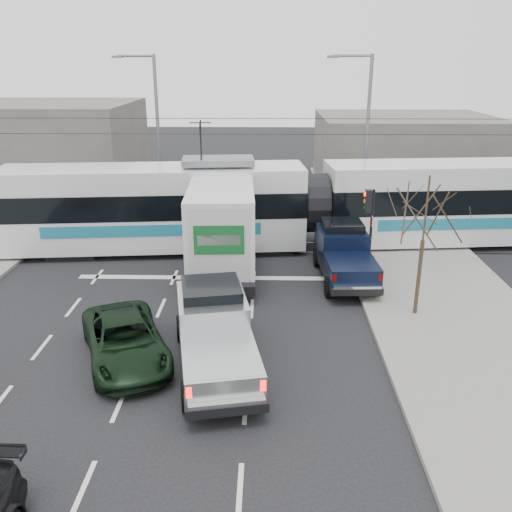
{
  "coord_description": "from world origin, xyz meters",
  "views": [
    {
      "loc": [
        2.25,
        -15.25,
        8.77
      ],
      "look_at": [
        1.84,
        3.81,
        1.8
      ],
      "focal_mm": 38.0,
      "sensor_mm": 36.0,
      "label": 1
    }
  ],
  "objects_px": {
    "street_lamp_near": "(364,132)",
    "green_car": "(125,340)",
    "box_truck": "(222,229)",
    "street_lamp_far": "(155,127)",
    "traffic_signal": "(369,213)",
    "tram": "(314,204)",
    "navy_pickup": "(344,252)",
    "silver_pickup": "(214,329)",
    "bare_tree": "(426,215)"
  },
  "relations": [
    {
      "from": "street_lamp_far",
      "to": "tram",
      "type": "xyz_separation_m",
      "value": [
        8.67,
        -5.79,
        -2.97
      ]
    },
    {
      "from": "street_lamp_near",
      "to": "tram",
      "type": "bearing_deg",
      "value": -126.76
    },
    {
      "from": "traffic_signal",
      "to": "tram",
      "type": "height_order",
      "value": "tram"
    },
    {
      "from": "traffic_signal",
      "to": "tram",
      "type": "xyz_separation_m",
      "value": [
        -1.99,
        3.71,
        -0.6
      ]
    },
    {
      "from": "traffic_signal",
      "to": "street_lamp_far",
      "type": "xyz_separation_m",
      "value": [
        -10.66,
        9.5,
        2.37
      ]
    },
    {
      "from": "street_lamp_far",
      "to": "green_car",
      "type": "height_order",
      "value": "street_lamp_far"
    },
    {
      "from": "street_lamp_far",
      "to": "traffic_signal",
      "type": "bearing_deg",
      "value": -41.72
    },
    {
      "from": "bare_tree",
      "to": "street_lamp_near",
      "type": "relative_size",
      "value": 0.56
    },
    {
      "from": "street_lamp_near",
      "to": "navy_pickup",
      "type": "relative_size",
      "value": 1.65
    },
    {
      "from": "street_lamp_far",
      "to": "green_car",
      "type": "bearing_deg",
      "value": -82.79
    },
    {
      "from": "street_lamp_far",
      "to": "box_truck",
      "type": "bearing_deg",
      "value": -63.7
    },
    {
      "from": "street_lamp_near",
      "to": "box_truck",
      "type": "height_order",
      "value": "street_lamp_near"
    },
    {
      "from": "street_lamp_near",
      "to": "navy_pickup",
      "type": "bearing_deg",
      "value": -103.26
    },
    {
      "from": "traffic_signal",
      "to": "street_lamp_near",
      "type": "xyz_separation_m",
      "value": [
        0.84,
        7.5,
        2.37
      ]
    },
    {
      "from": "tram",
      "to": "green_car",
      "type": "distance_m",
      "value": 12.81
    },
    {
      "from": "street_lamp_near",
      "to": "navy_pickup",
      "type": "height_order",
      "value": "street_lamp_near"
    },
    {
      "from": "silver_pickup",
      "to": "box_truck",
      "type": "relative_size",
      "value": 0.82
    },
    {
      "from": "tram",
      "to": "navy_pickup",
      "type": "height_order",
      "value": "tram"
    },
    {
      "from": "street_lamp_near",
      "to": "tram",
      "type": "xyz_separation_m",
      "value": [
        -2.83,
        -3.79,
        -2.97
      ]
    },
    {
      "from": "street_lamp_near",
      "to": "tram",
      "type": "height_order",
      "value": "street_lamp_near"
    },
    {
      "from": "bare_tree",
      "to": "traffic_signal",
      "type": "height_order",
      "value": "bare_tree"
    },
    {
      "from": "traffic_signal",
      "to": "tram",
      "type": "bearing_deg",
      "value": 118.14
    },
    {
      "from": "bare_tree",
      "to": "green_car",
      "type": "height_order",
      "value": "bare_tree"
    },
    {
      "from": "green_car",
      "to": "navy_pickup",
      "type": "bearing_deg",
      "value": 19.78
    },
    {
      "from": "street_lamp_near",
      "to": "navy_pickup",
      "type": "distance_m",
      "value": 8.93
    },
    {
      "from": "bare_tree",
      "to": "silver_pickup",
      "type": "distance_m",
      "value": 8.09
    },
    {
      "from": "street_lamp_far",
      "to": "navy_pickup",
      "type": "xyz_separation_m",
      "value": [
        9.67,
        -9.77,
        -4.0
      ]
    },
    {
      "from": "silver_pickup",
      "to": "navy_pickup",
      "type": "height_order",
      "value": "navy_pickup"
    },
    {
      "from": "silver_pickup",
      "to": "box_truck",
      "type": "height_order",
      "value": "box_truck"
    },
    {
      "from": "green_car",
      "to": "tram",
      "type": "bearing_deg",
      "value": 36.28
    },
    {
      "from": "navy_pickup",
      "to": "green_car",
      "type": "relative_size",
      "value": 1.13
    },
    {
      "from": "tram",
      "to": "green_car",
      "type": "bearing_deg",
      "value": -126.45
    },
    {
      "from": "street_lamp_far",
      "to": "box_truck",
      "type": "relative_size",
      "value": 1.15
    },
    {
      "from": "street_lamp_near",
      "to": "tram",
      "type": "distance_m",
      "value": 5.58
    },
    {
      "from": "silver_pickup",
      "to": "traffic_signal",
      "type": "bearing_deg",
      "value": 40.47
    },
    {
      "from": "street_lamp_far",
      "to": "silver_pickup",
      "type": "bearing_deg",
      "value": -73.78
    },
    {
      "from": "silver_pickup",
      "to": "green_car",
      "type": "distance_m",
      "value": 2.78
    },
    {
      "from": "street_lamp_near",
      "to": "green_car",
      "type": "height_order",
      "value": "street_lamp_near"
    },
    {
      "from": "box_truck",
      "to": "green_car",
      "type": "distance_m",
      "value": 8.04
    },
    {
      "from": "bare_tree",
      "to": "navy_pickup",
      "type": "xyz_separation_m",
      "value": [
        -2.12,
        3.73,
        -2.68
      ]
    },
    {
      "from": "bare_tree",
      "to": "street_lamp_near",
      "type": "height_order",
      "value": "street_lamp_near"
    },
    {
      "from": "bare_tree",
      "to": "tram",
      "type": "xyz_separation_m",
      "value": [
        -3.12,
        7.71,
        -1.65
      ]
    },
    {
      "from": "street_lamp_far",
      "to": "bare_tree",
      "type": "bearing_deg",
      "value": -48.88
    },
    {
      "from": "box_truck",
      "to": "tram",
      "type": "bearing_deg",
      "value": 35.87
    },
    {
      "from": "traffic_signal",
      "to": "street_lamp_far",
      "type": "relative_size",
      "value": 0.4
    },
    {
      "from": "street_lamp_far",
      "to": "tram",
      "type": "distance_m",
      "value": 10.84
    },
    {
      "from": "bare_tree",
      "to": "street_lamp_far",
      "type": "xyz_separation_m",
      "value": [
        -11.79,
        13.5,
        1.32
      ]
    },
    {
      "from": "traffic_signal",
      "to": "box_truck",
      "type": "bearing_deg",
      "value": 176.45
    },
    {
      "from": "tram",
      "to": "green_car",
      "type": "relative_size",
      "value": 6.16
    },
    {
      "from": "street_lamp_far",
      "to": "green_car",
      "type": "xyz_separation_m",
      "value": [
        2.11,
        -16.69,
        -4.44
      ]
    }
  ]
}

